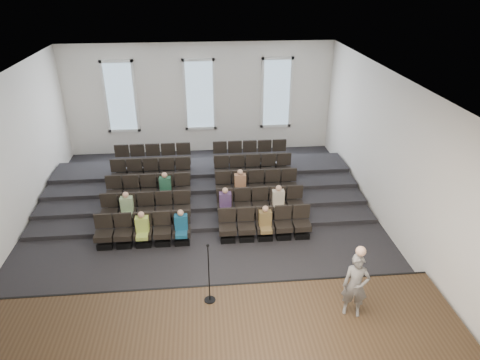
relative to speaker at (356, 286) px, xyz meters
name	(u,v)px	position (x,y,z in m)	size (l,w,h in m)	color
ground	(205,231)	(-3.42, 4.60, -1.32)	(14.00, 14.00, 0.00)	black
ceiling	(198,81)	(-3.42, 4.60, 3.69)	(12.00, 14.00, 0.02)	white
wall_back	(200,99)	(-3.42, 11.62, 1.18)	(12.00, 0.04, 5.00)	white
wall_front	(208,342)	(-3.42, -2.42, 1.18)	(12.00, 0.04, 5.00)	white
wall_right	(391,155)	(2.60, 4.60, 1.18)	(0.04, 14.00, 5.00)	white
stage	(209,347)	(-3.42, -0.50, -1.07)	(11.80, 3.60, 0.50)	#3C2B1A
stage_lip	(207,293)	(-3.42, 1.27, -1.07)	(11.80, 0.06, 0.52)	black
risers	(203,183)	(-3.42, 7.77, -1.13)	(11.80, 4.80, 0.60)	black
seating_rows	(203,191)	(-3.42, 6.14, -0.64)	(6.80, 4.70, 1.67)	black
windows	(200,95)	(-3.42, 11.55, 1.38)	(8.44, 0.10, 3.24)	white
audience	(204,205)	(-3.42, 4.92, -0.51)	(5.45, 2.64, 1.10)	#A2BC4B
speaker	(356,286)	(0.00, 0.00, 0.00)	(0.60, 0.39, 1.65)	slate
mic_stand	(209,284)	(-3.35, 0.74, -0.32)	(0.28, 0.28, 1.69)	black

